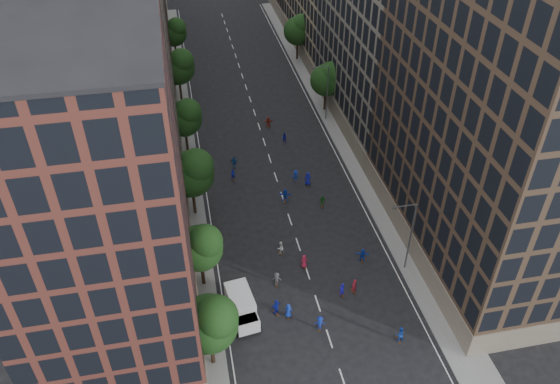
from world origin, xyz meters
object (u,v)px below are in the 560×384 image
at_px(skater_0, 288,311).
at_px(skater_1, 342,290).
at_px(skater_2, 400,334).
at_px(streetlamp_near, 409,233).
at_px(streetlamp_far, 326,90).
at_px(cargo_van, 242,306).

xyz_separation_m(skater_0, skater_1, (6.00, 1.63, 0.02)).
distance_m(skater_1, skater_2, 7.56).
distance_m(streetlamp_near, skater_2, 10.71).
relative_size(streetlamp_far, skater_2, 5.05).
relative_size(streetlamp_near, cargo_van, 1.66).
bearing_deg(skater_1, skater_0, -4.92).
distance_m(streetlamp_far, skater_1, 36.51).
height_order(skater_0, skater_2, skater_2).
bearing_deg(streetlamp_far, skater_2, -95.34).
distance_m(cargo_van, skater_1, 10.55).
height_order(cargo_van, skater_2, cargo_van).
distance_m(streetlamp_near, skater_1, 9.14).
bearing_deg(skater_2, cargo_van, -19.77).
height_order(cargo_van, skater_0, cargo_van).
bearing_deg(skater_2, skater_0, -24.28).
bearing_deg(cargo_van, skater_1, -3.98).
distance_m(streetlamp_far, skater_2, 42.40).
distance_m(skater_0, skater_2, 10.93).
xyz_separation_m(streetlamp_far, skater_1, (-7.68, -35.43, -4.32)).
bearing_deg(cargo_van, streetlamp_near, 1.97).
distance_m(streetlamp_near, cargo_van, 18.82).
bearing_deg(streetlamp_far, streetlamp_near, -90.00).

